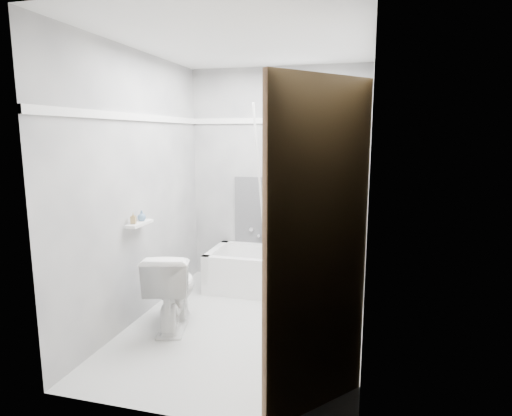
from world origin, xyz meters
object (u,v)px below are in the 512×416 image
(bathtub, at_px, (278,272))
(soap_bottle_a, at_px, (133,218))
(office_chair, at_px, (311,231))
(door, at_px, (361,270))
(toilet, at_px, (172,289))
(soap_bottle_b, at_px, (142,216))

(bathtub, xyz_separation_m, soap_bottle_a, (-1.03, -1.14, 0.76))
(office_chair, bearing_deg, door, -74.23)
(office_chair, height_order, soap_bottle_a, office_chair)
(office_chair, distance_m, toilet, 1.58)
(bathtub, bearing_deg, door, -68.12)
(door, height_order, soap_bottle_b, door)
(door, distance_m, soap_bottle_b, 2.27)
(toilet, xyz_separation_m, soap_bottle_a, (-0.32, -0.04, 0.63))
(door, distance_m, soap_bottle_a, 2.20)
(bathtub, relative_size, toilet, 2.17)
(bathtub, height_order, toilet, toilet)
(toilet, relative_size, soap_bottle_b, 7.34)
(office_chair, bearing_deg, soap_bottle_a, -137.51)
(bathtub, height_order, office_chair, office_chair)
(soap_bottle_a, bearing_deg, office_chair, 40.47)
(toilet, distance_m, soap_bottle_a, 0.70)
(bathtub, xyz_separation_m, toilet, (-0.71, -1.10, 0.13))
(office_chair, relative_size, toilet, 1.60)
(office_chair, height_order, soap_bottle_b, office_chair)
(bathtub, relative_size, office_chair, 1.35)
(bathtub, relative_size, soap_bottle_a, 15.72)
(bathtub, height_order, soap_bottle_a, soap_bottle_a)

